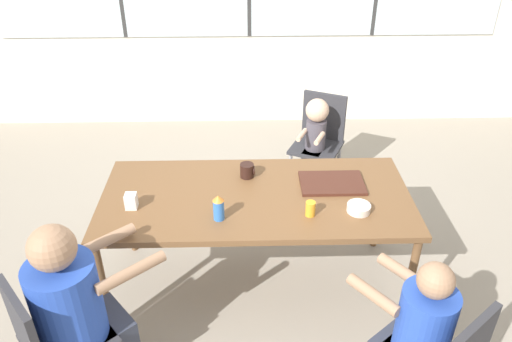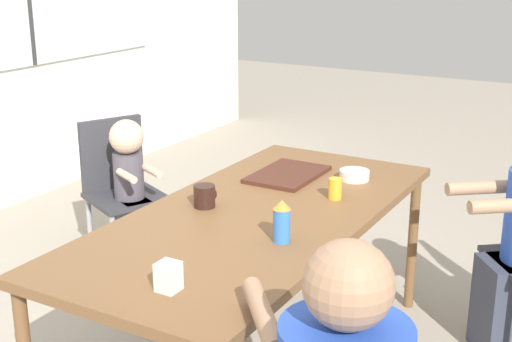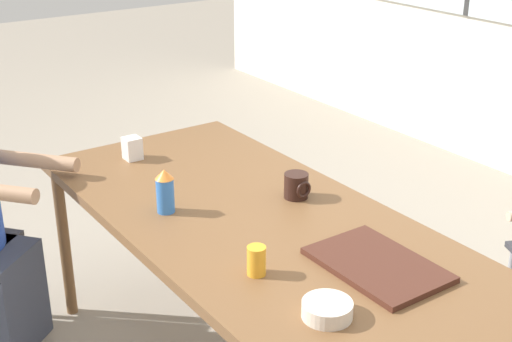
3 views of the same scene
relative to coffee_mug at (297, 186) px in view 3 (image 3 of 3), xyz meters
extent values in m
cube|color=brown|center=(0.05, -0.22, -0.07)|extent=(1.96, 0.90, 0.04)
cylinder|color=brown|center=(-0.88, -0.62, -0.45)|extent=(0.05, 0.05, 0.72)
cylinder|color=brown|center=(-0.88, 0.18, -0.45)|extent=(0.05, 0.05, 0.72)
cylinder|color=#99999E|center=(-0.92, -0.82, -0.59)|extent=(0.03, 0.03, 0.43)
cylinder|color=#99999E|center=(0.38, 0.87, -0.59)|extent=(0.03, 0.03, 0.43)
cylinder|color=#A37A5B|center=(-0.79, -0.73, 0.01)|extent=(0.33, 0.29, 0.06)
cube|color=#472319|center=(0.55, -0.11, -0.04)|extent=(0.42, 0.28, 0.02)
cylinder|color=black|center=(0.00, 0.00, 0.00)|extent=(0.09, 0.09, 0.10)
torus|color=black|center=(0.04, 0.00, 0.00)|extent=(0.01, 0.07, 0.07)
cylinder|color=blue|center=(-0.17, -0.46, 0.02)|extent=(0.06, 0.06, 0.13)
cone|color=orange|center=(-0.17, -0.46, 0.10)|extent=(0.07, 0.07, 0.04)
cylinder|color=gold|center=(0.37, -0.44, 0.00)|extent=(0.06, 0.06, 0.09)
cube|color=silver|center=(-0.71, -0.34, 0.00)|extent=(0.07, 0.07, 0.10)
cylinder|color=silver|center=(0.67, -0.41, -0.02)|extent=(0.14, 0.14, 0.05)
camera|label=1|loc=(-0.02, -2.83, 1.74)|focal=35.00mm
camera|label=2|loc=(-2.37, -1.62, 1.00)|focal=50.00mm
camera|label=3|loc=(1.92, -1.52, 1.09)|focal=50.00mm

